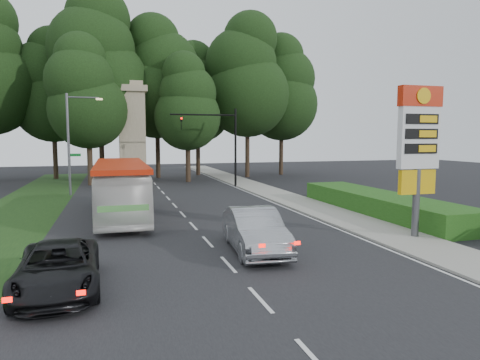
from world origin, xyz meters
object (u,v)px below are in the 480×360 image
object	(u,v)px
gas_station_pylon	(419,141)
transit_bus	(121,190)
monument	(132,132)
traffic_signal_mast	(222,136)
streetlight_signs	(71,139)
sedan_silver	(255,230)
suv_charcoal	(58,268)

from	to	relation	value
gas_station_pylon	transit_bus	size ratio (longest dim) A/B	0.61
monument	transit_bus	bearing A→B (deg)	-94.56
traffic_signal_mast	streetlight_signs	distance (m)	12.83
streetlight_signs	traffic_signal_mast	bearing A→B (deg)	8.92
gas_station_pylon	streetlight_signs	xyz separation A→B (m)	(-16.19, 20.01, -0.01)
traffic_signal_mast	sedan_silver	bearing A→B (deg)	-100.74
streetlight_signs	suv_charcoal	size ratio (longest dim) A/B	1.57
streetlight_signs	suv_charcoal	bearing A→B (deg)	-86.38
gas_station_pylon	suv_charcoal	distance (m)	15.44
streetlight_signs	monument	bearing A→B (deg)	58.03
gas_station_pylon	suv_charcoal	xyz separation A→B (m)	(-14.76, -2.53, -3.74)
streetlight_signs	transit_bus	xyz separation A→B (m)	(3.49, -10.83, -2.86)
monument	transit_bus	world-z (taller)	monument
monument	traffic_signal_mast	bearing A→B (deg)	-38.00
gas_station_pylon	monument	size ratio (longest dim) A/B	0.68
transit_bus	suv_charcoal	distance (m)	11.93
monument	suv_charcoal	world-z (taller)	monument
streetlight_signs	transit_bus	world-z (taller)	streetlight_signs
streetlight_signs	suv_charcoal	xyz separation A→B (m)	(1.43, -22.55, -3.73)
sedan_silver	streetlight_signs	bearing A→B (deg)	118.13
gas_station_pylon	streetlight_signs	bearing A→B (deg)	128.96
gas_station_pylon	traffic_signal_mast	size ratio (longest dim) A/B	0.95
streetlight_signs	sedan_silver	size ratio (longest dim) A/B	1.52
gas_station_pylon	sedan_silver	size ratio (longest dim) A/B	1.30
sedan_silver	transit_bus	bearing A→B (deg)	123.66
traffic_signal_mast	transit_bus	world-z (taller)	traffic_signal_mast
monument	gas_station_pylon	bearing A→B (deg)	-68.20
gas_station_pylon	traffic_signal_mast	xyz separation A→B (m)	(-3.52, 22.00, 0.22)
streetlight_signs	transit_bus	distance (m)	11.73
traffic_signal_mast	monument	bearing A→B (deg)	142.00
monument	sedan_silver	xyz separation A→B (m)	(3.50, -28.04, -4.24)
gas_station_pylon	transit_bus	xyz separation A→B (m)	(-12.70, 9.18, -2.87)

